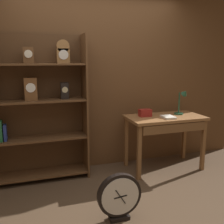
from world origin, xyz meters
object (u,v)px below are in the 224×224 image
at_px(toolbox_small, 145,113).
at_px(open_repair_manual, 168,117).
at_px(bookshelf, 30,110).
at_px(round_clock_large, 119,197).
at_px(desk_lamp, 182,101).
at_px(workbench, 166,124).

bearing_deg(toolbox_small, open_repair_manual, -34.04).
distance_m(toolbox_small, open_repair_manual, 0.33).
height_order(bookshelf, toolbox_small, bookshelf).
distance_m(open_repair_manual, round_clock_large, 1.50).
bearing_deg(open_repair_manual, round_clock_large, -136.53).
xyz_separation_m(desk_lamp, open_repair_manual, (-0.30, -0.14, -0.19)).
relative_size(desk_lamp, toolbox_small, 2.22).
bearing_deg(workbench, round_clock_large, -136.98).
bearing_deg(round_clock_large, workbench, 43.02).
relative_size(workbench, desk_lamp, 2.87).
height_order(desk_lamp, toolbox_small, desk_lamp).
distance_m(desk_lamp, round_clock_large, 1.87).
height_order(workbench, open_repair_manual, open_repair_manual).
xyz_separation_m(workbench, toolbox_small, (-0.28, 0.10, 0.16)).
height_order(bookshelf, round_clock_large, bookshelf).
bearing_deg(workbench, desk_lamp, 11.02).
bearing_deg(round_clock_large, bookshelf, 122.98).
bearing_deg(desk_lamp, round_clock_large, -142.28).
bearing_deg(bookshelf, round_clock_large, -57.02).
bearing_deg(open_repair_manual, desk_lamp, 27.07).
relative_size(toolbox_small, round_clock_large, 0.35).
xyz_separation_m(workbench, open_repair_manual, (-0.01, -0.08, 0.12)).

